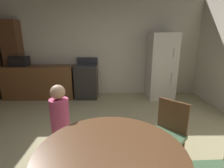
# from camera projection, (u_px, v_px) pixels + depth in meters

# --- Properties ---
(ground_plane) EXTENTS (14.00, 14.00, 0.00)m
(ground_plane) POSITION_uv_depth(u_px,v_px,m) (93.00, 161.00, 2.21)
(ground_plane) COLOR tan
(wall_back) EXTENTS (5.93, 0.12, 2.70)m
(wall_back) POSITION_uv_depth(u_px,v_px,m) (102.00, 48.00, 4.76)
(wall_back) COLOR silver
(wall_back) RESTS_ON ground
(kitchen_counter) EXTENTS (1.90, 0.60, 0.90)m
(kitchen_counter) POSITION_uv_depth(u_px,v_px,m) (40.00, 82.00, 4.58)
(kitchen_counter) COLOR brown
(kitchen_counter) RESTS_ON ground
(pantry_column) EXTENTS (0.44, 0.36, 2.10)m
(pantry_column) POSITION_uv_depth(u_px,v_px,m) (15.00, 60.00, 4.59)
(pantry_column) COLOR brown
(pantry_column) RESTS_ON ground
(oven_range) EXTENTS (0.60, 0.60, 1.10)m
(oven_range) POSITION_uv_depth(u_px,v_px,m) (87.00, 81.00, 4.60)
(oven_range) COLOR #2D2B28
(oven_range) RESTS_ON ground
(refrigerator) EXTENTS (0.68, 0.68, 1.76)m
(refrigerator) POSITION_uv_depth(u_px,v_px,m) (161.00, 67.00, 4.47)
(refrigerator) COLOR silver
(refrigerator) RESTS_ON ground
(microwave) EXTENTS (0.44, 0.32, 0.26)m
(microwave) POSITION_uv_depth(u_px,v_px,m) (20.00, 61.00, 4.43)
(microwave) COLOR black
(microwave) RESTS_ON kitchen_counter
(dining_table) EXTENTS (1.16, 1.16, 0.76)m
(dining_table) POSITION_uv_depth(u_px,v_px,m) (111.00, 168.00, 1.29)
(dining_table) COLOR brown
(dining_table) RESTS_ON ground
(chair_northeast) EXTENTS (0.57, 0.57, 0.87)m
(chair_northeast) POSITION_uv_depth(u_px,v_px,m) (167.00, 132.00, 1.99)
(chair_northeast) COLOR brown
(chair_northeast) RESTS_ON ground
(person_child) EXTENTS (0.31, 0.31, 1.09)m
(person_child) POSITION_uv_depth(u_px,v_px,m) (61.00, 126.00, 1.97)
(person_child) COLOR #665B51
(person_child) RESTS_ON ground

